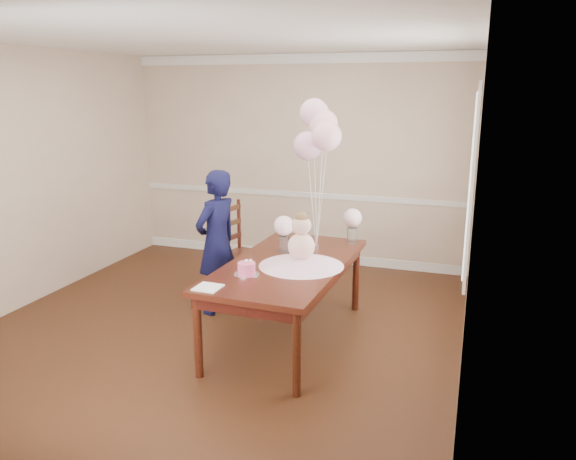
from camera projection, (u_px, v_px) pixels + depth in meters
The scene contains 49 objects.
floor at pixel (217, 332), 5.40m from camera, with size 4.50×5.00×0.00m, color black.
ceiling at pixel (207, 36), 4.73m from camera, with size 4.50×5.00×0.02m, color white.
wall_back at pixel (297, 160), 7.36m from camera, with size 4.50×0.02×2.70m, color tan.
wall_left at pixel (14, 181), 5.76m from camera, with size 0.02×5.00×2.70m, color tan.
wall_right at pixel (473, 211), 4.36m from camera, with size 0.02×5.00×2.70m, color tan.
chair_rail_trim at pixel (296, 194), 7.46m from camera, with size 4.50×0.02×0.07m, color silver.
crown_molding at pixel (297, 59), 7.03m from camera, with size 4.50×0.02×0.12m, color white.
baseboard_trim at pixel (296, 255), 7.67m from camera, with size 4.50×0.02×0.12m, color white.
window_frame at pixel (474, 176), 4.78m from camera, with size 0.02×1.66×1.56m, color white.
window_blinds at pixel (471, 176), 4.79m from camera, with size 0.01×1.50×1.40m, color silver.
dining_table_top at pixel (287, 265), 5.07m from camera, with size 1.00×1.99×0.05m, color black.
table_apron at pixel (287, 273), 5.09m from camera, with size 0.90×1.89×0.10m, color black.
table_leg_fl at pixel (198, 337), 4.48m from camera, with size 0.07×0.07×0.70m, color black.
table_leg_fr at pixel (297, 354), 4.19m from camera, with size 0.07×0.07×0.70m, color black.
table_leg_bl at pixel (281, 269), 6.14m from camera, with size 0.07×0.07×0.70m, color black.
table_leg_br at pixel (356, 278), 5.86m from camera, with size 0.07×0.07×0.70m, color black.
baby_skirt at pixel (301, 260), 4.96m from camera, with size 0.76×0.76×0.10m, color #F8B7D5.
baby_torso at pixel (301, 246), 4.93m from camera, with size 0.24×0.24×0.24m, color #FFA1BC.
baby_head at pixel (301, 225), 4.88m from camera, with size 0.17×0.17×0.17m, color beige.
baby_hair at pixel (302, 219), 4.87m from camera, with size 0.12×0.12×0.12m, color brown.
cake_platter at pixel (247, 274), 4.73m from camera, with size 0.22×0.22×0.01m, color silver.
birthday_cake at pixel (246, 268), 4.71m from camera, with size 0.15×0.15×0.10m, color #EE4B84.
cake_flower_a at pixel (246, 261), 4.70m from camera, with size 0.03×0.03×0.03m, color white.
cake_flower_b at pixel (251, 261), 4.71m from camera, with size 0.03×0.03×0.03m, color white.
rose_vase_near at pixel (284, 244), 5.37m from camera, with size 0.10×0.10×0.16m, color silver.
roses_near at pixel (284, 226), 5.33m from camera, with size 0.19×0.19×0.19m, color white.
rose_vase_far at pixel (352, 235), 5.69m from camera, with size 0.10×0.10×0.16m, color silver.
roses_far at pixel (352, 218), 5.64m from camera, with size 0.19×0.19×0.19m, color beige.
napkin at pixel (208, 287), 4.42m from camera, with size 0.20×0.20×0.01m, color white.
balloon_weight at pixel (317, 247), 5.53m from camera, with size 0.04×0.04×0.02m, color #BDBDC1.
balloon_a at pixel (308, 146), 5.32m from camera, with size 0.28×0.28×0.28m, color #E2A0C0.
balloon_b at pixel (327, 136), 5.18m from camera, with size 0.28×0.28×0.28m, color #FFB4CB.
balloon_c at pixel (323, 124), 5.32m from camera, with size 0.28×0.28×0.28m, color #FFB4C8.
balloon_d at pixel (314, 113), 5.35m from camera, with size 0.28×0.28×0.28m, color #F7AFCC.
balloon_ribbon_a at pixel (312, 205), 5.44m from camera, with size 0.00×0.00×0.84m, color white.
balloon_ribbon_b at pixel (321, 201), 5.37m from camera, with size 0.00×0.00×0.94m, color white.
balloon_ribbon_c at pixel (320, 194), 5.44m from camera, with size 0.00×0.00×1.04m, color white.
balloon_ribbon_d at pixel (315, 189), 5.46m from camera, with size 0.00×0.00×1.14m, color white.
dining_chair_seat at pixel (245, 256), 6.22m from camera, with size 0.46×0.46×0.05m, color #3D1910.
chair_leg_fl at pixel (222, 279), 6.22m from camera, with size 0.04×0.04×0.45m, color #38200F.
chair_leg_fr at pixel (249, 285), 6.03m from camera, with size 0.04×0.04×0.45m, color #3D1710.
chair_leg_bl at pixel (241, 270), 6.52m from camera, with size 0.04×0.04×0.45m, color #3B1E10.
chair_leg_br at pixel (268, 275), 6.34m from camera, with size 0.04×0.04×0.45m, color #3A1D0F.
chair_back_post_l at pixel (219, 231), 6.09m from camera, with size 0.04×0.04×0.58m, color #381F0F.
chair_back_post_r at pixel (239, 224), 6.40m from camera, with size 0.04×0.04×0.58m, color #39130F.
chair_slat_low at pixel (229, 238), 6.28m from camera, with size 0.03×0.41×0.05m, color #35150E.
chair_slat_mid at pixel (229, 224), 6.24m from camera, with size 0.03×0.41×0.05m, color #3C2210.
chair_slat_top at pixel (229, 209), 6.19m from camera, with size 0.03×0.41×0.05m, color #3E1F11.
woman at pixel (217, 242), 5.73m from camera, with size 0.54×0.36×1.49m, color black.
Camera 1 is at (2.25, -4.50, 2.28)m, focal length 35.00 mm.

